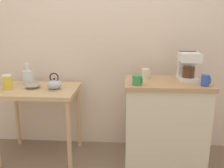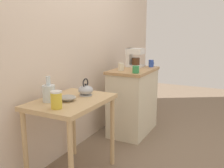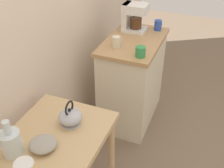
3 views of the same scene
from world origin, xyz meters
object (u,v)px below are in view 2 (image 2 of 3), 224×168
mug_blue (151,63)px  mug_tall_green (136,69)px  teakettle (86,90)px  canister_enamel (56,100)px  glass_carafe_vase (49,93)px  mug_small_cream (121,67)px  coffee_maker (134,57)px  bowl_stoneware (67,98)px

mug_blue → mug_tall_green: size_ratio=1.09×
teakettle → canister_enamel: (-0.47, -0.02, 0.02)m
glass_carafe_vase → mug_small_cream: glass_carafe_vase is taller
coffee_maker → mug_small_cream: 0.40m
bowl_stoneware → mug_tall_green: (1.04, -0.24, 0.13)m
glass_carafe_vase → mug_blue: bearing=-12.2°
mug_tall_green → mug_blue: bearing=0.3°
teakettle → canister_enamel: size_ratio=1.23×
glass_carafe_vase → mug_blue: size_ratio=2.36×
bowl_stoneware → coffee_maker: coffee_maker is taller
mug_small_cream → mug_blue: same height
canister_enamel → mug_blue: size_ratio=1.51×
glass_carafe_vase → coffee_maker: 1.63m
mug_small_cream → mug_tall_green: 0.25m
glass_carafe_vase → mug_tall_green: (1.13, -0.38, 0.08)m
canister_enamel → coffee_maker: (1.75, 0.04, 0.18)m
mug_small_cream → mug_tall_green: bearing=-110.6°
bowl_stoneware → mug_blue: 1.65m
glass_carafe_vase → mug_small_cream: (1.22, -0.14, 0.08)m
teakettle → mug_small_cream: size_ratio=1.87×
canister_enamel → mug_tall_green: size_ratio=1.65×
mug_blue → mug_tall_green: 0.58m
canister_enamel → mug_small_cream: mug_small_cream is taller
mug_small_cream → glass_carafe_vase: bearing=173.6°
glass_carafe_vase → mug_tall_green: size_ratio=2.58×
bowl_stoneware → mug_small_cream: 1.14m
teakettle → mug_small_cream: (0.89, 0.04, 0.11)m
mug_blue → canister_enamel: bearing=174.5°
mug_tall_green → teakettle: bearing=165.8°
bowl_stoneware → teakettle: (0.24, -0.04, 0.03)m
coffee_maker → mug_tall_green: bearing=-154.8°
bowl_stoneware → teakettle: bearing=-10.2°
teakettle → mug_small_cream: 0.90m
bowl_stoneware → mug_tall_green: mug_tall_green is taller
teakettle → bowl_stoneware: bearing=169.8°
glass_carafe_vase → coffee_maker: coffee_maker is taller
bowl_stoneware → canister_enamel: size_ratio=1.06×
teakettle → mug_blue: mug_blue is taller
bowl_stoneware → canister_enamel: (-0.23, -0.06, 0.05)m
mug_small_cream → teakettle: bearing=-177.6°
mug_small_cream → canister_enamel: bearing=-177.6°
bowl_stoneware → mug_blue: mug_blue is taller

